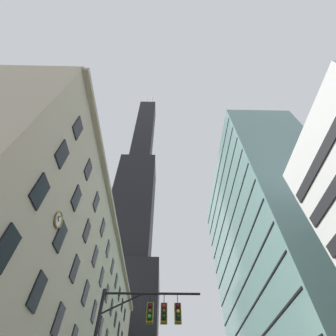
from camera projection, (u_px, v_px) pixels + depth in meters
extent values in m
cube|color=#BCAF93|center=(46.00, 322.00, 32.02)|extent=(15.10, 59.10, 26.17)
cube|color=tan|center=(119.00, 243.00, 41.76)|extent=(0.70, 59.10, 0.60)
cube|color=black|center=(6.00, 248.00, 12.28)|extent=(0.14, 1.40, 2.20)
cube|color=black|center=(37.00, 291.00, 15.42)|extent=(0.14, 1.40, 2.20)
cube|color=black|center=(58.00, 320.00, 18.55)|extent=(0.14, 1.40, 2.20)
cube|color=black|center=(40.00, 191.00, 15.55)|extent=(0.14, 1.40, 2.20)
cube|color=black|center=(60.00, 236.00, 18.69)|extent=(0.14, 1.40, 2.20)
cube|color=black|center=(75.00, 269.00, 21.82)|extent=(0.14, 1.40, 2.20)
cube|color=black|center=(86.00, 293.00, 24.96)|extent=(0.14, 1.40, 2.20)
cube|color=black|center=(94.00, 312.00, 28.09)|extent=(0.14, 1.40, 2.20)
cube|color=black|center=(101.00, 327.00, 31.23)|extent=(0.14, 1.40, 2.20)
cube|color=black|center=(62.00, 154.00, 18.82)|extent=(0.14, 1.40, 2.20)
cube|color=black|center=(76.00, 198.00, 21.96)|extent=(0.14, 1.40, 2.20)
cube|color=black|center=(87.00, 231.00, 25.09)|extent=(0.14, 1.40, 2.20)
cube|color=black|center=(95.00, 256.00, 28.23)|extent=(0.14, 1.40, 2.20)
cube|color=black|center=(102.00, 277.00, 31.36)|extent=(0.14, 1.40, 2.20)
cube|color=black|center=(107.00, 293.00, 34.50)|extent=(0.14, 1.40, 2.20)
cube|color=black|center=(112.00, 307.00, 37.63)|extent=(0.14, 1.40, 2.20)
cube|color=black|center=(115.00, 319.00, 40.77)|extent=(0.14, 1.40, 2.20)
cube|color=black|center=(119.00, 329.00, 43.91)|extent=(0.14, 1.40, 2.20)
cube|color=black|center=(78.00, 128.00, 22.09)|extent=(0.14, 1.40, 2.20)
cube|color=black|center=(88.00, 169.00, 25.23)|extent=(0.14, 1.40, 2.20)
cube|color=black|center=(96.00, 202.00, 28.36)|extent=(0.14, 1.40, 2.20)
cube|color=black|center=(103.00, 227.00, 31.50)|extent=(0.14, 1.40, 2.20)
cube|color=black|center=(108.00, 249.00, 34.64)|extent=(0.14, 1.40, 2.20)
cube|color=black|center=(112.00, 266.00, 37.77)|extent=(0.14, 1.40, 2.20)
cube|color=black|center=(116.00, 281.00, 40.91)|extent=(0.14, 1.40, 2.20)
cube|color=black|center=(119.00, 294.00, 44.04)|extent=(0.14, 1.40, 2.20)
cube|color=black|center=(122.00, 305.00, 47.18)|extent=(0.14, 1.40, 2.20)
cube|color=black|center=(125.00, 315.00, 50.31)|extent=(0.14, 1.40, 2.20)
torus|color=olive|center=(59.00, 220.00, 18.23)|extent=(0.12, 1.33, 1.33)
cylinder|color=silver|center=(58.00, 220.00, 18.23)|extent=(0.05, 1.15, 1.15)
cube|color=black|center=(58.00, 219.00, 18.09)|extent=(0.03, 0.34, 0.23)
cube|color=black|center=(59.00, 217.00, 18.27)|extent=(0.03, 0.39, 0.41)
cube|color=black|center=(133.00, 210.00, 115.68)|extent=(19.53, 19.53, 66.05)
cube|color=black|center=(145.00, 133.00, 173.56)|extent=(12.55, 12.55, 82.56)
cylinder|color=silver|center=(146.00, 103.00, 214.86)|extent=(1.20, 1.20, 23.57)
cylinder|color=silver|center=(152.00, 103.00, 214.92)|extent=(1.20, 1.20, 23.57)
cube|color=black|center=(324.00, 151.00, 20.36)|extent=(0.16, 11.83, 1.10)
cube|color=gray|center=(273.00, 258.00, 45.36)|extent=(14.37, 37.14, 51.33)
cube|color=black|center=(249.00, 314.00, 37.75)|extent=(0.12, 36.14, 0.24)
cube|color=black|center=(242.00, 288.00, 40.86)|extent=(0.12, 36.14, 0.24)
cube|color=black|center=(237.00, 266.00, 43.98)|extent=(0.12, 36.14, 0.24)
cube|color=black|center=(233.00, 247.00, 47.09)|extent=(0.12, 36.14, 0.24)
cube|color=black|center=(229.00, 231.00, 50.21)|extent=(0.12, 36.14, 0.24)
cube|color=black|center=(225.00, 216.00, 53.33)|extent=(0.12, 36.14, 0.24)
cube|color=black|center=(222.00, 203.00, 56.44)|extent=(0.12, 36.14, 0.24)
cube|color=black|center=(219.00, 191.00, 59.56)|extent=(0.12, 36.14, 0.24)
cube|color=black|center=(217.00, 180.00, 62.67)|extent=(0.12, 36.14, 0.24)
cylinder|color=black|center=(152.00, 294.00, 14.75)|extent=(6.02, 0.14, 0.14)
cylinder|color=black|center=(122.00, 304.00, 14.27)|extent=(2.48, 0.10, 1.27)
cylinder|color=black|center=(151.00, 299.00, 14.52)|extent=(0.04, 0.04, 0.60)
cube|color=black|center=(150.00, 312.00, 13.94)|extent=(0.30, 0.30, 0.90)
cube|color=olive|center=(150.00, 313.00, 14.04)|extent=(0.40, 0.40, 1.04)
sphere|color=#450808|center=(150.00, 306.00, 14.05)|extent=(0.20, 0.20, 0.20)
sphere|color=#4B3A08|center=(150.00, 311.00, 13.83)|extent=(0.20, 0.20, 0.20)
sphere|color=green|center=(150.00, 316.00, 13.62)|extent=(0.20, 0.20, 0.20)
cylinder|color=black|center=(164.00, 299.00, 14.53)|extent=(0.04, 0.04, 0.60)
cube|color=black|center=(164.00, 312.00, 13.94)|extent=(0.30, 0.30, 0.90)
cube|color=olive|center=(164.00, 313.00, 14.05)|extent=(0.40, 0.40, 1.04)
sphere|color=red|center=(164.00, 306.00, 14.06)|extent=(0.20, 0.20, 0.20)
sphere|color=#4B3A08|center=(164.00, 311.00, 13.84)|extent=(0.20, 0.20, 0.20)
sphere|color=#083D10|center=(164.00, 316.00, 13.63)|extent=(0.20, 0.20, 0.20)
cylinder|color=black|center=(178.00, 299.00, 14.54)|extent=(0.04, 0.04, 0.60)
cube|color=black|center=(178.00, 312.00, 13.95)|extent=(0.30, 0.30, 0.90)
cube|color=olive|center=(178.00, 313.00, 14.06)|extent=(0.40, 0.40, 1.04)
sphere|color=#450808|center=(178.00, 306.00, 14.07)|extent=(0.20, 0.20, 0.20)
sphere|color=yellow|center=(178.00, 311.00, 13.85)|extent=(0.20, 0.20, 0.20)
sphere|color=#083D10|center=(178.00, 317.00, 13.64)|extent=(0.20, 0.20, 0.20)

